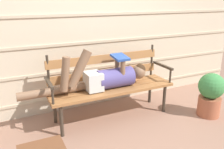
{
  "coord_description": "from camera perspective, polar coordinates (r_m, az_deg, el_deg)",
  "views": [
    {
      "loc": [
        -1.25,
        -2.51,
        1.58
      ],
      "look_at": [
        0.0,
        0.11,
        0.62
      ],
      "focal_mm": 37.5,
      "sensor_mm": 36.0,
      "label": 1
    }
  ],
  "objects": [
    {
      "name": "park_bench",
      "position": [
        3.16,
        -0.54,
        -1.86
      ],
      "size": [
        1.68,
        0.48,
        0.91
      ],
      "color": "#9E6638",
      "rests_on": "ground"
    },
    {
      "name": "house_siding",
      "position": [
        3.41,
        -3.89,
        11.24
      ],
      "size": [
        5.31,
        0.08,
        2.31
      ],
      "color": "beige",
      "rests_on": "ground"
    },
    {
      "name": "ground_plane",
      "position": [
        3.21,
        0.85,
        -11.03
      ],
      "size": [
        12.0,
        12.0,
        0.0
      ],
      "primitive_type": "plane",
      "color": "#936B56"
    },
    {
      "name": "reclining_person",
      "position": [
        3.02,
        -1.8,
        -0.67
      ],
      "size": [
        1.69,
        0.26,
        0.57
      ],
      "color": "#514784"
    },
    {
      "name": "potted_plant",
      "position": [
        3.47,
        22.89,
        -4.29
      ],
      "size": [
        0.35,
        0.35,
        0.61
      ],
      "color": "#AD5B3D",
      "rests_on": "ground"
    }
  ]
}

